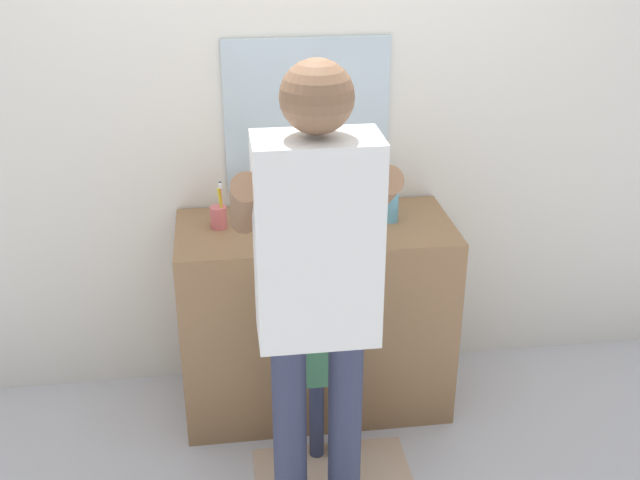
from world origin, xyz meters
TOP-DOWN VIEW (x-y plane):
  - ground_plane at (0.00, 0.00)m, footprint 14.00×14.00m
  - back_wall at (0.00, 0.62)m, footprint 4.40×0.10m
  - vanity_cabinet at (0.00, 0.30)m, footprint 1.18×0.54m
  - sink_basin at (0.00, 0.28)m, footprint 0.38×0.38m
  - faucet at (0.00, 0.51)m, footprint 0.18×0.14m
  - toothbrush_cup at (-0.40, 0.34)m, footprint 0.07×0.07m
  - soap_bottle at (0.33, 0.31)m, footprint 0.06×0.06m
  - bath_mat at (0.00, -0.25)m, footprint 0.64×0.40m
  - child_toddler at (0.00, -0.10)m, footprint 0.27×0.27m
  - adult_parent at (-0.09, -0.41)m, footprint 0.55×0.57m

SIDE VIEW (x-z plane):
  - ground_plane at x=0.00m, z-range 0.00..0.00m
  - bath_mat at x=0.00m, z-range 0.00..0.02m
  - vanity_cabinet at x=0.00m, z-range 0.00..0.89m
  - child_toddler at x=0.00m, z-range 0.08..0.95m
  - toothbrush_cup at x=-0.40m, z-range 0.85..1.05m
  - sink_basin at x=0.00m, z-range 0.90..1.01m
  - soap_bottle at x=0.33m, z-range 0.88..1.04m
  - faucet at x=0.00m, z-range 0.88..1.07m
  - adult_parent at x=-0.09m, z-range 0.18..1.94m
  - back_wall at x=0.00m, z-range 0.00..2.70m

